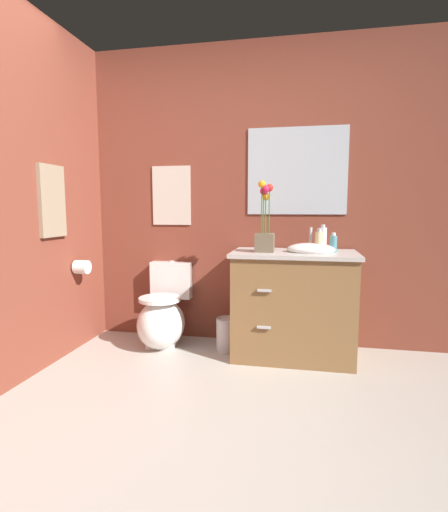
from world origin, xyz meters
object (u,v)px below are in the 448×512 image
(soap_bottle, at_px, (319,242))
(wall_poster, at_px, (171,196))
(toilet_paper_roll, at_px, (82,267))
(hanging_towel, at_px, (52,201))
(vanity_cabinet, at_px, (294,303))
(lotion_bottle, at_px, (333,244))
(trash_bin, at_px, (227,334))
(toilet, at_px, (163,317))
(hand_wash_bottle, at_px, (323,239))
(flower_vase, at_px, (265,230))
(wall_mirror, at_px, (297,171))

(soap_bottle, xyz_separation_m, wall_poster, (-1.25, 0.31, 0.36))
(toilet_paper_roll, bearing_deg, hanging_towel, -101.97)
(vanity_cabinet, bearing_deg, lotion_bottle, 1.81)
(trash_bin, bearing_deg, toilet, 178.34)
(vanity_cabinet, bearing_deg, toilet_paper_roll, -174.23)
(lotion_bottle, bearing_deg, toilet_paper_roll, -174.79)
(hand_wash_bottle, height_order, trash_bin, hand_wash_bottle)
(flower_vase, bearing_deg, hanging_towel, -166.15)
(soap_bottle, relative_size, trash_bin, 0.66)
(trash_bin, xyz_separation_m, wall_mirror, (0.52, 0.28, 1.31))
(flower_vase, relative_size, hand_wash_bottle, 2.62)
(vanity_cabinet, bearing_deg, wall_mirror, 90.55)
(wall_poster, distance_m, hanging_towel, 0.98)
(lotion_bottle, relative_size, wall_mirror, 0.19)
(toilet, bearing_deg, hanging_towel, -145.45)
(soap_bottle, height_order, wall_poster, wall_poster)
(toilet, bearing_deg, soap_bottle, -1.94)
(soap_bottle, bearing_deg, toilet, 178.06)
(vanity_cabinet, xyz_separation_m, toilet_paper_roll, (-1.68, -0.17, 0.26))
(lotion_bottle, xyz_separation_m, wall_poster, (-1.36, 0.29, 0.37))
(vanity_cabinet, height_order, flower_vase, flower_vase)
(toilet_paper_roll, bearing_deg, toilet, 17.93)
(toilet, xyz_separation_m, vanity_cabinet, (1.07, -0.03, 0.18))
(vanity_cabinet, distance_m, toilet_paper_roll, 1.71)
(flower_vase, bearing_deg, soap_bottle, 5.81)
(flower_vase, bearing_deg, vanity_cabinet, 14.16)
(vanity_cabinet, bearing_deg, toilet, 178.59)
(vanity_cabinet, bearing_deg, hanging_towel, -166.11)
(soap_bottle, relative_size, wall_mirror, 0.22)
(vanity_cabinet, relative_size, soap_bottle, 5.60)
(hand_wash_bottle, bearing_deg, vanity_cabinet, -148.26)
(toilet, distance_m, toilet_paper_roll, 0.77)
(flower_vase, relative_size, soap_bottle, 2.97)
(vanity_cabinet, bearing_deg, wall_poster, 164.70)
(wall_poster, bearing_deg, hanging_towel, -132.46)
(vanity_cabinet, distance_m, lotion_bottle, 0.54)
(toilet_paper_roll, bearing_deg, hand_wash_bottle, 8.98)
(toilet, relative_size, wall_poster, 1.36)
(soap_bottle, bearing_deg, wall_poster, 166.07)
(wall_mirror, bearing_deg, hand_wash_bottle, -38.04)
(hand_wash_bottle, bearing_deg, trash_bin, -170.79)
(toilet, height_order, soap_bottle, soap_bottle)
(vanity_cabinet, xyz_separation_m, flower_vase, (-0.22, -0.06, 0.57))
(hanging_towel, height_order, toilet_paper_roll, hanging_towel)
(lotion_bottle, bearing_deg, wall_poster, 168.12)
(toilet, relative_size, wall_mirror, 0.86)
(vanity_cabinet, height_order, hand_wash_bottle, hand_wash_bottle)
(wall_mirror, bearing_deg, trash_bin, -151.37)
(flower_vase, distance_m, toilet_paper_roll, 1.49)
(flower_vase, distance_m, wall_poster, 0.96)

